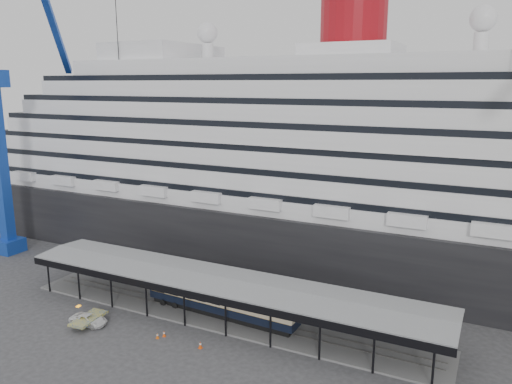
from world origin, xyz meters
TOP-DOWN VIEW (x-y plane):
  - ground at (0.00, 0.00)m, footprint 200.00×200.00m
  - cruise_ship at (0.05, 32.00)m, footprint 130.00×30.00m
  - platform_canopy at (0.00, 5.00)m, footprint 56.00×9.18m
  - crane_blue at (-45.11, 10.62)m, footprint 22.63×19.19m
  - port_truck at (-13.65, -4.13)m, footprint 4.88×2.59m
  - pullman_carriage at (-0.12, 5.00)m, footprint 21.15×3.76m
  - traffic_cone_left at (-3.54, -2.42)m, footprint 0.50×0.50m
  - traffic_cone_mid at (-3.97, -3.13)m, footprint 0.47×0.47m
  - traffic_cone_right at (1.70, -2.77)m, footprint 0.49×0.49m

SIDE VIEW (x-z plane):
  - ground at x=0.00m, z-range 0.00..0.00m
  - traffic_cone_mid at x=-3.97m, z-range 0.00..0.70m
  - traffic_cone_left at x=-3.54m, z-range 0.00..0.73m
  - traffic_cone_right at x=1.70m, z-range 0.00..0.84m
  - port_truck at x=-13.65m, z-range 0.00..1.31m
  - platform_canopy at x=0.00m, z-range -0.29..5.01m
  - pullman_carriage at x=-0.12m, z-range -7.81..12.85m
  - cruise_ship at x=0.05m, z-range -3.60..40.30m
  - crane_blue at x=-45.11m, z-range -3.84..43.76m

